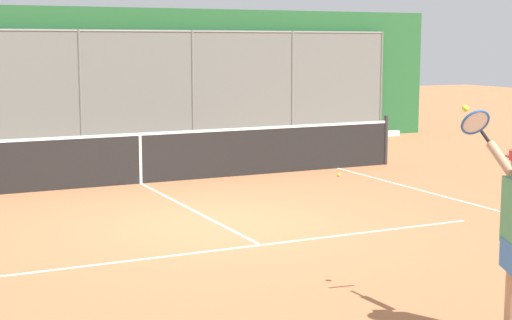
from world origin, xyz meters
The scene contains 5 objects.
ground_plane centered at (0.00, 0.00, 0.00)m, with size 60.00×60.00×0.00m, color #B76B42.
court_line_markings centered at (0.00, 1.76, 0.00)m, with size 8.69×9.39×0.01m.
fence_backdrop centered at (0.00, -9.01, 1.73)m, with size 20.11×1.37×3.48m.
tennis_net centered at (0.00, -3.76, 0.49)m, with size 11.16×0.09×1.07m.
tennis_ball_near_baseline centered at (-3.80, -2.85, 0.03)m, with size 0.07×0.07×0.07m, color #CCDB33.
Camera 1 is at (4.46, 10.53, 2.61)m, focal length 56.10 mm.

